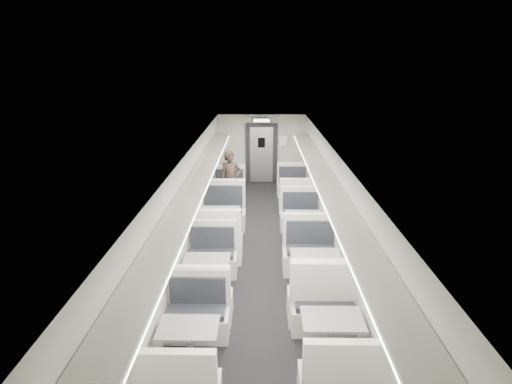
{
  "coord_description": "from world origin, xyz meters",
  "views": [
    {
      "loc": [
        -0.01,
        -7.79,
        4.17
      ],
      "look_at": [
        -0.13,
        1.57,
        1.07
      ],
      "focal_mm": 28.0,
      "sensor_mm": 36.0,
      "label": 1
    }
  ],
  "objects_px": {
    "booth_left_d": "(190,347)",
    "booth_right_d": "(331,339)",
    "booth_left_a": "(228,196)",
    "vestibule_door": "(261,154)",
    "booth_right_c": "(315,274)",
    "booth_right_b": "(303,228)",
    "passenger": "(231,181)",
    "exit_sign": "(262,120)",
    "booth_right_a": "(294,192)",
    "booth_left_c": "(207,276)",
    "booth_left_b": "(219,226)"
  },
  "relations": [
    {
      "from": "booth_left_a",
      "to": "vestibule_door",
      "type": "bearing_deg",
      "value": 68.79
    },
    {
      "from": "booth_right_a",
      "to": "booth_right_d",
      "type": "relative_size",
      "value": 0.94
    },
    {
      "from": "booth_left_c",
      "to": "booth_left_a",
      "type": "bearing_deg",
      "value": 90.0
    },
    {
      "from": "booth_left_c",
      "to": "vestibule_door",
      "type": "distance_m",
      "value": 7.32
    },
    {
      "from": "booth_left_c",
      "to": "booth_right_a",
      "type": "xyz_separation_m",
      "value": [
        2.0,
        5.01,
        -0.01
      ]
    },
    {
      "from": "vestibule_door",
      "to": "booth_right_a",
      "type": "bearing_deg",
      "value": -65.64
    },
    {
      "from": "booth_right_c",
      "to": "booth_right_d",
      "type": "height_order",
      "value": "booth_right_c"
    },
    {
      "from": "booth_left_a",
      "to": "booth_right_b",
      "type": "bearing_deg",
      "value": -49.88
    },
    {
      "from": "booth_left_a",
      "to": "booth_right_a",
      "type": "height_order",
      "value": "same"
    },
    {
      "from": "booth_right_a",
      "to": "exit_sign",
      "type": "height_order",
      "value": "exit_sign"
    },
    {
      "from": "passenger",
      "to": "booth_left_c",
      "type": "bearing_deg",
      "value": -104.91
    },
    {
      "from": "booth_right_b",
      "to": "passenger",
      "type": "xyz_separation_m",
      "value": [
        -1.89,
        2.22,
        0.5
      ]
    },
    {
      "from": "booth_left_b",
      "to": "booth_right_b",
      "type": "relative_size",
      "value": 1.14
    },
    {
      "from": "booth_right_c",
      "to": "booth_left_d",
      "type": "bearing_deg",
      "value": -135.41
    },
    {
      "from": "booth_right_b",
      "to": "vestibule_door",
      "type": "relative_size",
      "value": 0.98
    },
    {
      "from": "booth_right_c",
      "to": "booth_left_a",
      "type": "bearing_deg",
      "value": 113.57
    },
    {
      "from": "booth_left_b",
      "to": "booth_left_c",
      "type": "bearing_deg",
      "value": -90.0
    },
    {
      "from": "booth_left_c",
      "to": "booth_left_d",
      "type": "distance_m",
      "value": 1.91
    },
    {
      "from": "booth_left_a",
      "to": "booth_right_c",
      "type": "bearing_deg",
      "value": -66.43
    },
    {
      "from": "booth_right_d",
      "to": "passenger",
      "type": "height_order",
      "value": "passenger"
    },
    {
      "from": "booth_left_a",
      "to": "booth_right_a",
      "type": "bearing_deg",
      "value": 10.42
    },
    {
      "from": "booth_left_b",
      "to": "vestibule_door",
      "type": "relative_size",
      "value": 1.12
    },
    {
      "from": "booth_right_a",
      "to": "booth_left_c",
      "type": "bearing_deg",
      "value": -111.76
    },
    {
      "from": "booth_right_b",
      "to": "booth_right_d",
      "type": "height_order",
      "value": "booth_right_d"
    },
    {
      "from": "booth_left_a",
      "to": "booth_right_b",
      "type": "height_order",
      "value": "booth_right_b"
    },
    {
      "from": "booth_left_d",
      "to": "booth_right_c",
      "type": "xyz_separation_m",
      "value": [
        2.0,
        1.97,
        0.04
      ]
    },
    {
      "from": "booth_left_a",
      "to": "exit_sign",
      "type": "xyz_separation_m",
      "value": [
        1.0,
        2.09,
        1.93
      ]
    },
    {
      "from": "passenger",
      "to": "exit_sign",
      "type": "relative_size",
      "value": 2.81
    },
    {
      "from": "booth_left_d",
      "to": "passenger",
      "type": "xyz_separation_m",
      "value": [
        0.11,
        6.4,
        0.51
      ]
    },
    {
      "from": "booth_left_a",
      "to": "booth_right_b",
      "type": "xyz_separation_m",
      "value": [
        2.0,
        -2.37,
        0.01
      ]
    },
    {
      "from": "booth_left_b",
      "to": "passenger",
      "type": "height_order",
      "value": "passenger"
    },
    {
      "from": "booth_right_b",
      "to": "vestibule_door",
      "type": "distance_m",
      "value": 5.09
    },
    {
      "from": "exit_sign",
      "to": "booth_right_a",
      "type": "bearing_deg",
      "value": -59.83
    },
    {
      "from": "booth_left_a",
      "to": "booth_left_c",
      "type": "distance_m",
      "value": 4.64
    },
    {
      "from": "booth_right_c",
      "to": "exit_sign",
      "type": "relative_size",
      "value": 3.61
    },
    {
      "from": "booth_left_a",
      "to": "booth_right_b",
      "type": "relative_size",
      "value": 0.96
    },
    {
      "from": "booth_left_d",
      "to": "booth_right_a",
      "type": "bearing_deg",
      "value": 73.89
    },
    {
      "from": "booth_right_c",
      "to": "vestibule_door",
      "type": "height_order",
      "value": "vestibule_door"
    },
    {
      "from": "booth_right_a",
      "to": "booth_right_b",
      "type": "height_order",
      "value": "booth_right_b"
    },
    {
      "from": "booth_left_d",
      "to": "booth_right_c",
      "type": "distance_m",
      "value": 2.81
    },
    {
      "from": "booth_left_a",
      "to": "booth_right_d",
      "type": "xyz_separation_m",
      "value": [
        2.0,
        -6.39,
        0.02
      ]
    },
    {
      "from": "booth_left_d",
      "to": "booth_right_a",
      "type": "distance_m",
      "value": 7.21
    },
    {
      "from": "booth_left_b",
      "to": "booth_right_b",
      "type": "bearing_deg",
      "value": 1.67
    },
    {
      "from": "booth_left_b",
      "to": "booth_right_d",
      "type": "relative_size",
      "value": 1.12
    },
    {
      "from": "booth_right_b",
      "to": "booth_right_c",
      "type": "distance_m",
      "value": 2.21
    },
    {
      "from": "booth_right_b",
      "to": "exit_sign",
      "type": "relative_size",
      "value": 3.32
    },
    {
      "from": "booth_right_d",
      "to": "passenger",
      "type": "relative_size",
      "value": 1.21
    },
    {
      "from": "booth_right_a",
      "to": "vestibule_door",
      "type": "relative_size",
      "value": 0.94
    },
    {
      "from": "booth_left_c",
      "to": "vestibule_door",
      "type": "relative_size",
      "value": 0.98
    },
    {
      "from": "booth_left_d",
      "to": "booth_right_d",
      "type": "bearing_deg",
      "value": 4.74
    }
  ]
}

